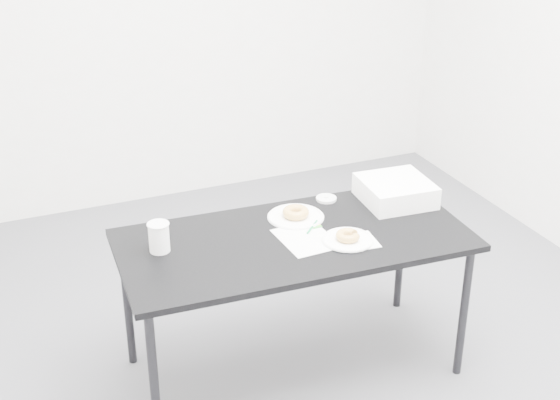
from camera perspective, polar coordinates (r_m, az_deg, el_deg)
name	(u,v)px	position (r m, az deg, el deg)	size (l,w,h in m)	color
floor	(270,370)	(3.63, -0.75, -12.32)	(4.00, 4.00, 0.00)	#4E4E53
table	(294,248)	(3.30, 1.05, -3.52)	(1.51, 0.76, 0.67)	black
scorecard	(306,239)	(3.27, 1.92, -2.84)	(0.21, 0.27, 0.00)	white
logo_patch	(316,226)	(3.37, 2.62, -1.89)	(0.04, 0.04, 0.00)	green
pen	(312,227)	(3.35, 2.37, -1.98)	(0.01, 0.01, 0.13)	#0B8042
napkin	(358,241)	(3.26, 5.75, -3.02)	(0.15, 0.15, 0.00)	white
plate_near	(348,240)	(3.26, 4.97, -2.92)	(0.22, 0.22, 0.01)	white
donut_near	(348,236)	(3.25, 4.98, -2.61)	(0.10, 0.10, 0.03)	#C1883D
plate_far	(296,217)	(3.44, 1.16, -1.25)	(0.25, 0.25, 0.01)	white
donut_far	(296,212)	(3.43, 1.16, -0.91)	(0.12, 0.12, 0.04)	#C1883D
coffee_cup	(159,237)	(3.18, -8.84, -2.70)	(0.08, 0.08, 0.13)	white
cup_lid	(326,199)	(3.61, 3.40, 0.10)	(0.09, 0.09, 0.01)	silver
bakery_box	(395,191)	(3.61, 8.44, 0.66)	(0.30, 0.30, 0.10)	white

